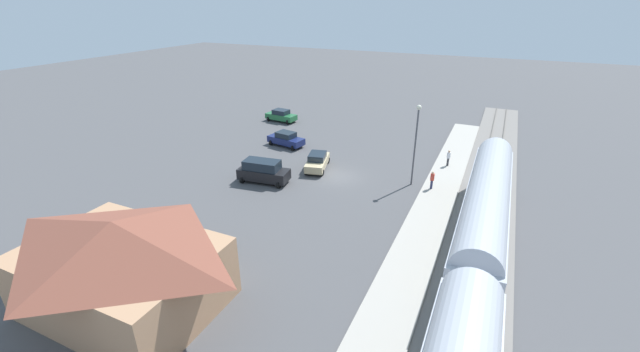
{
  "coord_description": "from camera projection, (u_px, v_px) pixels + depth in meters",
  "views": [
    {
      "loc": [
        -13.72,
        33.88,
        16.38
      ],
      "look_at": [
        0.65,
        2.74,
        1.0
      ],
      "focal_mm": 22.31,
      "sensor_mm": 36.0,
      "label": 1
    }
  ],
  "objects": [
    {
      "name": "sedan_green",
      "position": [
        281.0,
        116.0,
        57.4
      ],
      "size": [
        4.68,
        2.65,
        1.74
      ],
      "color": "#236638",
      "rests_on": "ground"
    },
    {
      "name": "railway_track",
      "position": [
        486.0,
        203.0,
        34.62
      ],
      "size": [
        4.8,
        70.0,
        0.3
      ],
      "color": "slate",
      "rests_on": "ground"
    },
    {
      "name": "sedan_navy",
      "position": [
        286.0,
        139.0,
        47.84
      ],
      "size": [
        4.75,
        2.85,
        1.74
      ],
      "color": "navy",
      "rests_on": "ground"
    },
    {
      "name": "ground_plane",
      "position": [
        337.0,
        176.0,
        40.01
      ],
      "size": [
        200.0,
        200.0,
        0.0
      ],
      "primitive_type": "plane",
      "color": "#4C4C4F"
    },
    {
      "name": "pedestrian_on_platform",
      "position": [
        432.0,
        179.0,
        36.32
      ],
      "size": [
        0.36,
        0.36,
        1.71
      ],
      "color": "#23284C",
      "rests_on": "platform"
    },
    {
      "name": "sedan_tan",
      "position": [
        317.0,
        161.0,
        41.33
      ],
      "size": [
        2.86,
        4.81,
        1.74
      ],
      "color": "#C6B284",
      "rests_on": "ground"
    },
    {
      "name": "light_pole_near_platform",
      "position": [
        416.0,
        136.0,
        36.26
      ],
      "size": [
        0.44,
        0.44,
        7.76
      ],
      "color": "#515156",
      "rests_on": "ground"
    },
    {
      "name": "suv_black",
      "position": [
        263.0,
        171.0,
        38.3
      ],
      "size": [
        5.1,
        2.85,
        2.22
      ],
      "color": "black",
      "rests_on": "ground"
    },
    {
      "name": "platform",
      "position": [
        439.0,
        193.0,
        36.13
      ],
      "size": [
        3.2,
        46.0,
        0.3
      ],
      "color": "#A8A399",
      "rests_on": "ground"
    },
    {
      "name": "pedestrian_waiting_far",
      "position": [
        448.0,
        157.0,
        41.33
      ],
      "size": [
        0.36,
        0.36,
        1.71
      ],
      "color": "#333338",
      "rests_on": "platform"
    },
    {
      "name": "station_building",
      "position": [
        121.0,
        263.0,
        22.14
      ],
      "size": [
        11.23,
        8.21,
        5.56
      ],
      "color": "tan",
      "rests_on": "ground"
    }
  ]
}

